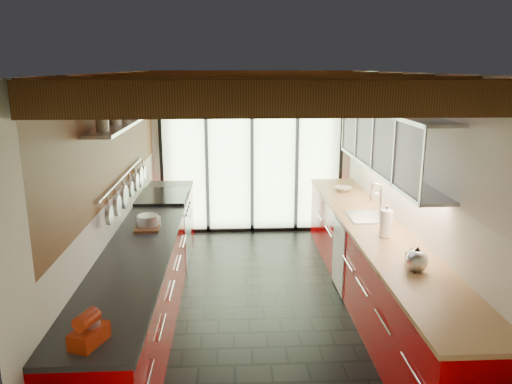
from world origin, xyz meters
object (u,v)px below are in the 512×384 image
stand_mixer (89,330)px  bowl (343,189)px  kettle (417,260)px  paper_towel (386,224)px  soap_bottle (411,256)px

stand_mixer → bowl: (2.54, 3.95, -0.06)m
kettle → paper_towel: paper_towel is taller
paper_towel → bowl: paper_towel is taller
stand_mixer → kettle: (2.54, 1.05, 0.01)m
stand_mixer → soap_bottle: stand_mixer is taller
stand_mixer → kettle: size_ratio=1.11×
kettle → soap_bottle: (0.00, 0.15, -0.02)m
bowl → soap_bottle: bearing=-90.0°
stand_mixer → soap_bottle: size_ratio=1.81×
stand_mixer → paper_towel: size_ratio=0.86×
kettle → paper_towel: 0.89m
paper_towel → bowl: size_ratio=1.41×
bowl → stand_mixer: bearing=-122.8°
paper_towel → soap_bottle: size_ratio=2.11×
stand_mixer → kettle: 2.75m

